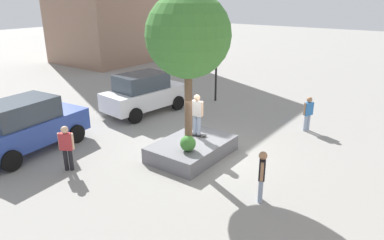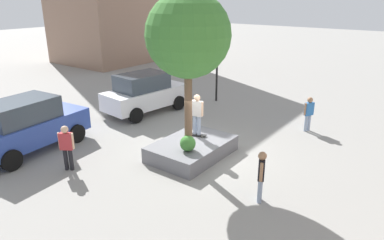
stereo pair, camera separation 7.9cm
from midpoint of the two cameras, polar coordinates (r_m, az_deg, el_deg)
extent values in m
plane|color=gray|center=(14.15, 1.66, -5.46)|extent=(120.00, 120.00, 0.00)
cube|color=slate|center=(13.83, -0.16, -4.70)|extent=(3.31, 2.29, 0.61)
cylinder|color=brown|center=(12.50, -0.77, 2.33)|extent=(0.28, 0.28, 3.35)
sphere|color=#3D7A33|center=(12.00, -0.82, 13.68)|extent=(2.91, 2.91, 2.91)
sphere|color=#3D7A33|center=(12.81, -0.84, -3.84)|extent=(0.59, 0.59, 0.59)
cube|color=black|center=(14.23, 0.64, -2.36)|extent=(0.43, 0.83, 0.02)
sphere|color=beige|center=(14.24, 1.72, -2.51)|extent=(0.06, 0.06, 0.06)
sphere|color=beige|center=(14.09, 1.51, -2.75)|extent=(0.06, 0.06, 0.06)
sphere|color=beige|center=(14.39, -0.22, -2.25)|extent=(0.06, 0.06, 0.06)
sphere|color=beige|center=(14.25, -0.45, -2.48)|extent=(0.06, 0.06, 0.06)
cylinder|color=#8C9EB7|center=(14.13, 0.31, -0.77)|extent=(0.14, 0.14, 0.79)
cylinder|color=#8C9EB7|center=(14.04, 0.97, -0.91)|extent=(0.14, 0.14, 0.79)
cube|color=silver|center=(13.85, 0.65, 1.90)|extent=(0.23, 0.46, 0.62)
cylinder|color=#D8AD8C|center=(13.96, -0.18, 2.12)|extent=(0.10, 0.10, 0.59)
cylinder|color=#D8AD8C|center=(13.73, 1.50, 1.81)|extent=(0.10, 0.10, 0.59)
sphere|color=#D8AD8C|center=(13.72, 0.66, 3.65)|extent=(0.26, 0.26, 0.26)
cube|color=#2D479E|center=(15.59, -25.24, -1.53)|extent=(4.88, 2.44, 0.94)
cube|color=#38424C|center=(15.20, -26.44, 1.34)|extent=(2.80, 2.00, 0.85)
cylinder|color=black|center=(17.31, -22.87, -0.84)|extent=(0.82, 0.32, 0.80)
cylinder|color=black|center=(15.83, -18.53, -2.15)|extent=(0.82, 0.32, 0.80)
cylinder|color=black|center=(14.25, -27.59, -5.91)|extent=(0.82, 0.32, 0.80)
cube|color=white|center=(18.99, -7.73, 3.76)|extent=(4.83, 2.47, 0.93)
cube|color=#38424C|center=(18.63, -8.41, 6.22)|extent=(2.78, 2.00, 0.83)
cylinder|color=black|center=(20.74, -6.23, 3.87)|extent=(0.81, 0.32, 0.79)
cylinder|color=black|center=(19.36, -2.44, 2.81)|extent=(0.81, 0.32, 0.79)
cylinder|color=black|center=(19.04, -12.98, 2.01)|extent=(0.81, 0.32, 0.79)
cylinder|color=black|center=(17.52, -9.37, 0.72)|extent=(0.81, 0.32, 0.79)
cylinder|color=black|center=(20.78, 3.83, 7.56)|extent=(0.12, 0.12, 3.31)
cube|color=black|center=(20.44, 3.96, 13.27)|extent=(0.31, 0.34, 0.85)
sphere|color=red|center=(20.27, 3.86, 13.91)|extent=(0.14, 0.14, 0.14)
sphere|color=gold|center=(20.30, 3.84, 13.13)|extent=(0.14, 0.14, 0.14)
sphere|color=green|center=(20.33, 3.82, 12.34)|extent=(0.14, 0.14, 0.14)
cylinder|color=#8C9EB7|center=(17.25, 18.33, -0.38)|extent=(0.14, 0.14, 0.78)
cylinder|color=#8C9EB7|center=(17.12, 17.88, -0.47)|extent=(0.14, 0.14, 0.78)
cube|color=#2D6BB2|center=(16.97, 18.35, 1.77)|extent=(0.48, 0.37, 0.61)
cylinder|color=#9E7251|center=(17.12, 18.92, 1.93)|extent=(0.09, 0.09, 0.57)
cylinder|color=#9E7251|center=(16.81, 17.79, 1.73)|extent=(0.09, 0.09, 0.57)
sphere|color=#9E7251|center=(16.85, 18.51, 3.17)|extent=(0.25, 0.25, 0.25)
cylinder|color=#8C9EB7|center=(11.20, 10.94, -10.82)|extent=(0.14, 0.14, 0.79)
cylinder|color=#8C9EB7|center=(11.04, 10.91, -11.32)|extent=(0.14, 0.14, 0.79)
cube|color=black|center=(10.78, 11.16, -7.85)|extent=(0.48, 0.36, 0.62)
cylinder|color=#9E7251|center=(10.98, 11.21, -7.21)|extent=(0.10, 0.10, 0.58)
cylinder|color=#9E7251|center=(10.56, 11.13, -8.34)|extent=(0.10, 0.10, 0.58)
sphere|color=#9E7251|center=(10.59, 11.32, -5.74)|extent=(0.26, 0.26, 0.26)
cylinder|color=black|center=(13.43, -19.30, -6.18)|extent=(0.15, 0.15, 0.81)
cylinder|color=black|center=(13.51, -20.05, -6.12)|extent=(0.15, 0.15, 0.81)
cube|color=#B23338|center=(13.19, -20.03, -3.32)|extent=(0.41, 0.49, 0.63)
cylinder|color=#D8AD8C|center=(13.08, -19.08, -3.30)|extent=(0.10, 0.10, 0.60)
cylinder|color=#D8AD8C|center=(13.28, -20.99, -3.20)|extent=(0.10, 0.10, 0.60)
sphere|color=#D8AD8C|center=(13.03, -20.26, -1.50)|extent=(0.26, 0.26, 0.26)
camera|label=1|loc=(0.04, -90.17, -0.06)|focal=32.68mm
camera|label=2|loc=(0.04, 89.83, 0.06)|focal=32.68mm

